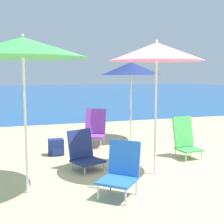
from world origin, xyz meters
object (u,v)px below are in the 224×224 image
at_px(beach_umbrella_pink, 157,52).
at_px(beach_umbrella_navy, 131,69).
at_px(beach_chair_navy, 84,152).
at_px(beach_chair_green, 185,139).
at_px(beach_chair_blue, 121,169).
at_px(beach_chair_purple, 95,128).
at_px(beach_umbrella_green, 23,48).
at_px(backpack_navy, 56,147).

distance_m(beach_umbrella_pink, beach_umbrella_navy, 2.77).
height_order(beach_umbrella_navy, beach_chair_navy, beach_umbrella_navy).
bearing_deg(beach_umbrella_navy, beach_chair_green, -77.02).
distance_m(beach_chair_blue, beach_chair_green, 2.44).
distance_m(beach_chair_blue, beach_chair_purple, 3.12).
bearing_deg(beach_chair_blue, beach_umbrella_pink, 80.68).
height_order(beach_umbrella_green, beach_umbrella_navy, beach_umbrella_green).
xyz_separation_m(beach_chair_green, beach_chair_purple, (-1.49, 1.62, 0.04)).
bearing_deg(beach_umbrella_navy, beach_chair_blue, -114.30).
relative_size(beach_umbrella_navy, beach_chair_navy, 2.90).
relative_size(beach_chair_blue, beach_chair_green, 0.91).
bearing_deg(beach_umbrella_pink, beach_umbrella_navy, 76.47).
bearing_deg(beach_chair_navy, backpack_navy, 84.87).
xyz_separation_m(beach_chair_purple, backpack_navy, (-1.01, -0.59, -0.26)).
relative_size(beach_umbrella_pink, backpack_navy, 6.57).
relative_size(beach_chair_green, beach_chair_navy, 1.19).
height_order(beach_umbrella_pink, backpack_navy, beach_umbrella_pink).
height_order(beach_chair_green, beach_chair_purple, beach_chair_purple).
bearing_deg(beach_umbrella_green, backpack_navy, 70.36).
bearing_deg(beach_chair_green, beach_chair_purple, 128.19).
distance_m(beach_chair_purple, beach_chair_navy, 1.86).
xyz_separation_m(beach_umbrella_pink, beach_chair_navy, (-1.08, 0.68, -1.76)).
height_order(beach_chair_green, backpack_navy, beach_chair_green).
distance_m(beach_umbrella_pink, beach_chair_purple, 2.94).
bearing_deg(beach_chair_blue, beach_chair_green, 79.65).
height_order(beach_umbrella_pink, beach_chair_navy, beach_umbrella_pink).
bearing_deg(backpack_navy, beach_umbrella_green, -109.64).
xyz_separation_m(beach_umbrella_navy, beach_chair_navy, (-1.73, -2.01, -1.54)).
bearing_deg(beach_chair_navy, beach_chair_purple, 46.96).
height_order(beach_umbrella_navy, beach_chair_blue, beach_umbrella_navy).
bearing_deg(beach_chair_green, beach_umbrella_pink, -148.41).
bearing_deg(beach_chair_blue, beach_umbrella_green, -158.46).
distance_m(beach_umbrella_green, beach_umbrella_navy, 4.00).
xyz_separation_m(beach_umbrella_green, beach_chair_green, (3.21, 0.97, -1.68)).
distance_m(beach_umbrella_pink, beach_chair_navy, 2.18).
height_order(beach_chair_blue, backpack_navy, beach_chair_blue).
relative_size(beach_umbrella_pink, beach_chair_green, 2.70).
height_order(beach_chair_purple, beach_chair_navy, beach_chair_purple).
bearing_deg(beach_chair_green, backpack_navy, 153.28).
bearing_deg(beach_umbrella_green, beach_chair_purple, 56.29).
bearing_deg(beach_chair_blue, beach_chair_navy, 141.70).
distance_m(beach_chair_green, beach_chair_purple, 2.20).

